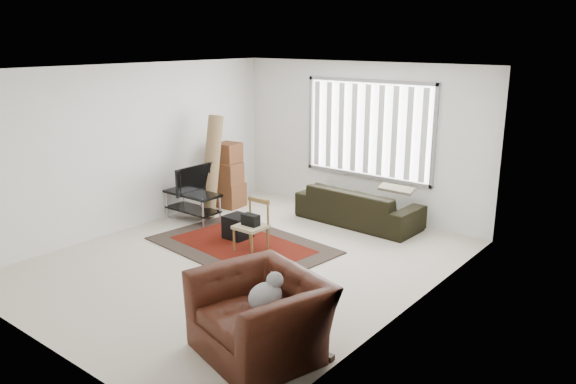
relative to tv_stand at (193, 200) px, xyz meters
name	(u,v)px	position (x,y,z in m)	size (l,w,h in m)	color
room	(269,135)	(1.98, -0.26, 1.39)	(6.00, 6.02, 2.71)	beige
persian_rug	(242,245)	(1.51, -0.37, -0.36)	(2.86, 2.07, 0.02)	black
tv_stand	(193,200)	(0.00, 0.00, 0.00)	(1.03, 0.46, 0.52)	black
tv	(192,179)	(0.00, 0.00, 0.38)	(0.83, 0.11, 0.48)	black
subwoofer	(238,227)	(1.24, -0.18, -0.17)	(0.37, 0.37, 0.37)	black
moving_boxes	(229,177)	(-0.12, 1.02, 0.19)	(0.53, 0.49, 1.21)	brown
white_flatpack	(224,187)	(-0.20, 0.98, -0.01)	(0.57, 0.08, 0.72)	silver
rolled_rug	(212,166)	(0.02, 0.46, 0.52)	(0.27, 0.27, 1.79)	brown
sofa	(359,200)	(2.32, 1.68, 0.04)	(2.15, 0.93, 0.83)	black
side_chair	(252,224)	(1.77, -0.44, 0.06)	(0.42, 0.42, 0.78)	#8F815D
armchair	(261,310)	(3.73, -2.46, 0.10)	(1.51, 1.40, 0.93)	#3C170C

